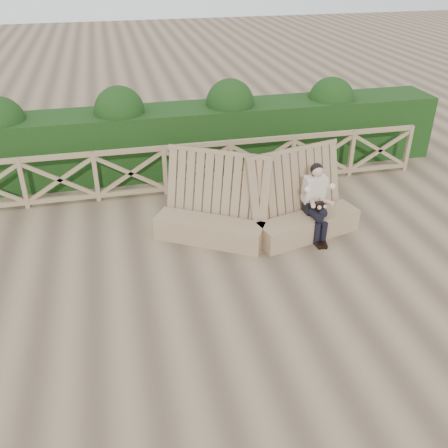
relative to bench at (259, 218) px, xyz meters
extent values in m
plane|color=brown|center=(-0.73, -1.34, -0.39)|extent=(60.00, 60.00, 0.00)
cube|color=#7F6148|center=(-0.91, 0.05, -0.18)|extent=(1.95, 1.44, 0.42)
cube|color=#7F6148|center=(-0.78, 0.28, 0.40)|extent=(1.92, 1.38, 1.54)
cube|color=#7F6148|center=(0.89, -0.20, -0.18)|extent=(2.04, 0.99, 0.42)
cube|color=#7F6148|center=(0.82, 0.06, 0.40)|extent=(2.02, 0.93, 1.54)
cube|color=black|center=(1.03, -0.06, 0.14)|extent=(0.37, 0.27, 0.22)
cube|color=beige|center=(1.03, -0.02, 0.48)|extent=(0.41, 0.30, 0.52)
sphere|color=tan|center=(1.03, -0.06, 0.86)|extent=(0.22, 0.22, 0.21)
sphere|color=black|center=(1.03, -0.03, 0.88)|extent=(0.24, 0.24, 0.23)
cylinder|color=black|center=(0.95, -0.28, 0.12)|extent=(0.17, 0.46, 0.15)
cylinder|color=black|center=(1.11, -0.25, 0.19)|extent=(0.17, 0.47, 0.16)
cylinder|color=black|center=(0.95, -0.49, -0.18)|extent=(0.12, 0.12, 0.42)
cylinder|color=black|center=(1.07, -0.51, -0.18)|extent=(0.12, 0.12, 0.42)
cube|color=black|center=(0.96, -0.58, -0.35)|extent=(0.10, 0.24, 0.08)
cube|color=black|center=(1.05, -0.60, -0.35)|extent=(0.10, 0.24, 0.08)
cube|color=black|center=(1.06, -0.24, 0.24)|extent=(0.21, 0.13, 0.14)
cube|color=black|center=(1.05, -0.40, 0.30)|extent=(0.07, 0.09, 0.12)
cube|color=olive|center=(-0.73, 2.16, 0.66)|extent=(10.10, 0.07, 0.10)
cube|color=olive|center=(-0.73, 2.16, -0.27)|extent=(10.10, 0.07, 0.10)
cube|color=black|center=(-0.73, 3.36, 0.36)|extent=(12.00, 1.20, 1.50)
camera|label=1|loc=(-2.42, -7.60, 4.45)|focal=40.00mm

